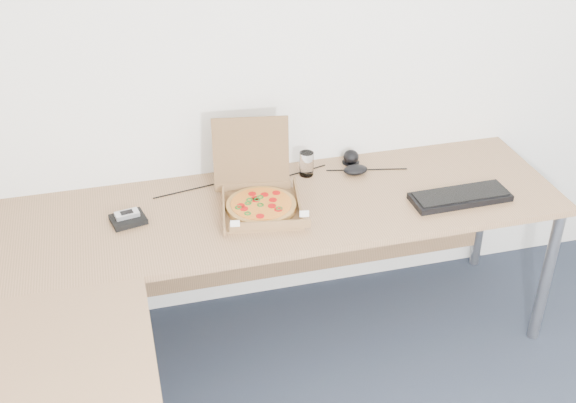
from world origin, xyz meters
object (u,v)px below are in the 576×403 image
object	(u,v)px
pizza_box	(260,200)
drinking_glass	(306,164)
desk	(210,286)
wallet	(128,219)
keyboard	(460,197)

from	to	relation	value
pizza_box	drinking_glass	bearing A→B (deg)	49.50
pizza_box	drinking_glass	size ratio (longest dim) A/B	3.37
desk	drinking_glass	world-z (taller)	drinking_glass
desk	wallet	bearing A→B (deg)	119.02
pizza_box	wallet	world-z (taller)	pizza_box
wallet	desk	bearing A→B (deg)	-73.61
drinking_glass	keyboard	bearing A→B (deg)	-33.00
drinking_glass	desk	bearing A→B (deg)	-130.23
pizza_box	keyboard	xyz separation A→B (m)	(0.84, -0.15, -0.03)
pizza_box	wallet	distance (m)	0.54
keyboard	wallet	xyz separation A→B (m)	(-1.38, 0.18, -0.00)
desk	pizza_box	xyz separation A→B (m)	(0.29, 0.43, 0.07)
keyboard	wallet	bearing A→B (deg)	171.19
drinking_glass	wallet	size ratio (longest dim) A/B	0.84
pizza_box	keyboard	world-z (taller)	pizza_box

